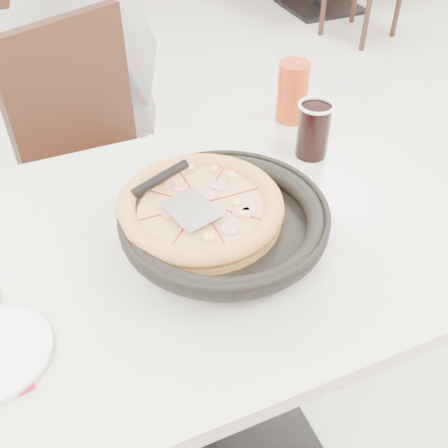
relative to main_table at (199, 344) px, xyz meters
name	(u,v)px	position (x,y,z in m)	size (l,w,h in m)	color
floor	(227,309)	(0.23, 0.36, -0.38)	(7.00, 7.00, 0.00)	#ACACA8
main_table	(199,344)	(0.00, 0.00, 0.00)	(1.20, 0.80, 0.75)	silver
chair_far	(120,186)	(-0.04, 0.59, 0.10)	(0.42, 0.42, 0.95)	black
trivet	(189,236)	(-0.01, -0.01, 0.39)	(0.12, 0.12, 0.04)	black
pizza_pan	(224,227)	(0.05, -0.04, 0.42)	(0.37, 0.37, 0.01)	black
pizza	(201,212)	(0.02, 0.00, 0.44)	(0.32, 0.32, 0.02)	#CD8A39
pizza_server	(191,209)	(-0.01, -0.03, 0.47)	(0.08, 0.10, 0.00)	silver
cola_glass	(313,132)	(0.37, 0.16, 0.44)	(0.08, 0.08, 0.13)	black
red_cup	(292,92)	(0.41, 0.33, 0.45)	(0.08, 0.08, 0.16)	#AB330F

